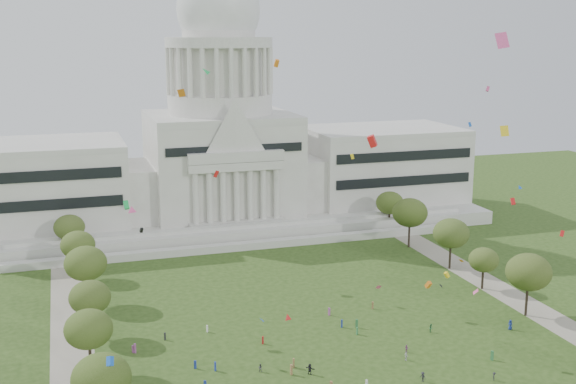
# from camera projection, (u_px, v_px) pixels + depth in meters

# --- Properties ---
(ground) EXTENTS (400.00, 400.00, 0.00)m
(ground) POSITION_uv_depth(u_px,v_px,m) (367.00, 382.00, 123.69)
(ground) COLOR #284215
(ground) RESTS_ON ground
(capitol) EXTENTS (160.00, 64.50, 91.30)m
(capitol) POSITION_uv_depth(u_px,v_px,m) (221.00, 152.00, 224.61)
(capitol) COLOR beige
(capitol) RESTS_ON ground
(path_left) EXTENTS (8.00, 160.00, 0.04)m
(path_left) POSITION_uv_depth(u_px,v_px,m) (72.00, 347.00, 137.41)
(path_left) COLOR gray
(path_left) RESTS_ON ground
(path_right) EXTENTS (8.00, 160.00, 0.04)m
(path_right) POSITION_uv_depth(u_px,v_px,m) (506.00, 293.00, 165.80)
(path_right) COLOR gray
(path_right) RESTS_ON ground
(row_tree_l_1) EXTENTS (8.86, 8.86, 12.59)m
(row_tree_l_1) POSITION_uv_depth(u_px,v_px,m) (101.00, 378.00, 105.97)
(row_tree_l_1) COLOR black
(row_tree_l_1) RESTS_ON ground
(row_tree_l_2) EXTENTS (8.42, 8.42, 11.97)m
(row_tree_l_2) POSITION_uv_depth(u_px,v_px,m) (88.00, 329.00, 124.64)
(row_tree_l_2) COLOR black
(row_tree_l_2) RESTS_ON ground
(row_tree_r_2) EXTENTS (9.55, 9.55, 13.58)m
(row_tree_r_2) POSITION_uv_depth(u_px,v_px,m) (529.00, 272.00, 150.90)
(row_tree_r_2) COLOR black
(row_tree_r_2) RESTS_ON ground
(row_tree_l_3) EXTENTS (8.12, 8.12, 11.55)m
(row_tree_l_3) POSITION_uv_depth(u_px,v_px,m) (90.00, 297.00, 140.45)
(row_tree_l_3) COLOR black
(row_tree_l_3) RESTS_ON ground
(row_tree_r_3) EXTENTS (7.01, 7.01, 9.98)m
(row_tree_r_3) POSITION_uv_depth(u_px,v_px,m) (484.00, 260.00, 167.39)
(row_tree_r_3) COLOR black
(row_tree_r_3) RESTS_ON ground
(row_tree_l_4) EXTENTS (9.29, 9.29, 13.21)m
(row_tree_l_4) POSITION_uv_depth(u_px,v_px,m) (86.00, 263.00, 157.42)
(row_tree_l_4) COLOR black
(row_tree_l_4) RESTS_ON ground
(row_tree_r_4) EXTENTS (9.19, 9.19, 13.06)m
(row_tree_r_4) POSITION_uv_depth(u_px,v_px,m) (451.00, 233.00, 181.50)
(row_tree_r_4) COLOR black
(row_tree_r_4) RESTS_ON ground
(row_tree_l_5) EXTENTS (8.33, 8.33, 11.85)m
(row_tree_l_5) POSITION_uv_depth(u_px,v_px,m) (78.00, 245.00, 174.59)
(row_tree_l_5) COLOR black
(row_tree_l_5) RESTS_ON ground
(row_tree_r_5) EXTENTS (9.82, 9.82, 13.96)m
(row_tree_r_5) POSITION_uv_depth(u_px,v_px,m) (410.00, 213.00, 199.74)
(row_tree_r_5) COLOR black
(row_tree_r_5) RESTS_ON ground
(row_tree_l_6) EXTENTS (8.19, 8.19, 11.64)m
(row_tree_l_6) POSITION_uv_depth(u_px,v_px,m) (69.00, 227.00, 191.01)
(row_tree_l_6) COLOR black
(row_tree_l_6) RESTS_ON ground
(row_tree_r_6) EXTENTS (8.42, 8.42, 11.97)m
(row_tree_r_6) POSITION_uv_depth(u_px,v_px,m) (390.00, 203.00, 217.47)
(row_tree_r_6) COLOR black
(row_tree_r_6) RESTS_ON ground
(person_0) EXTENTS (1.00, 1.19, 2.07)m
(person_0) POSITION_uv_depth(u_px,v_px,m) (510.00, 325.00, 145.44)
(person_0) COLOR navy
(person_0) RESTS_ON ground
(person_2) EXTENTS (0.91, 0.99, 1.74)m
(person_2) POSITION_uv_depth(u_px,v_px,m) (431.00, 328.00, 144.21)
(person_2) COLOR #33723F
(person_2) RESTS_ON ground
(person_3) EXTENTS (1.05, 1.29, 1.77)m
(person_3) POSITION_uv_depth(u_px,v_px,m) (423.00, 377.00, 123.71)
(person_3) COLOR #26262B
(person_3) RESTS_ON ground
(person_4) EXTENTS (0.76, 1.06, 1.64)m
(person_4) POSITION_uv_depth(u_px,v_px,m) (406.00, 356.00, 131.85)
(person_4) COLOR silver
(person_4) RESTS_ON ground
(person_5) EXTENTS (1.77, 1.86, 1.99)m
(person_5) POSITION_uv_depth(u_px,v_px,m) (310.00, 369.00, 126.33)
(person_5) COLOR #26262B
(person_5) RESTS_ON ground
(person_8) EXTENTS (0.85, 0.67, 1.52)m
(person_8) POSITION_uv_depth(u_px,v_px,m) (260.00, 368.00, 127.36)
(person_8) COLOR #4C4C51
(person_8) RESTS_ON ground
(person_9) EXTENTS (0.89, 1.08, 1.48)m
(person_9) POSITION_uv_depth(u_px,v_px,m) (494.00, 376.00, 124.19)
(person_9) COLOR #26262B
(person_9) RESTS_ON ground
(person_10) EXTENTS (0.72, 0.98, 1.50)m
(person_10) POSITION_uv_depth(u_px,v_px,m) (407.00, 349.00, 135.13)
(person_10) COLOR #994C8C
(person_10) RESTS_ON ground
(distant_crowd) EXTENTS (62.81, 35.66, 1.89)m
(distant_crowd) POSITION_uv_depth(u_px,v_px,m) (272.00, 356.00, 131.61)
(distant_crowd) COLOR #994C8C
(distant_crowd) RESTS_ON ground
(kite_swarm) EXTENTS (82.40, 104.28, 55.55)m
(kite_swarm) POSITION_uv_depth(u_px,v_px,m) (346.00, 204.00, 127.05)
(kite_swarm) COLOR blue
(kite_swarm) RESTS_ON ground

